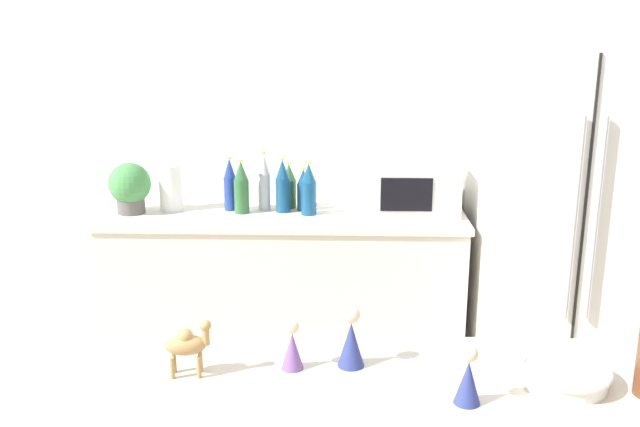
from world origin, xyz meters
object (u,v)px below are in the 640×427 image
back_bottle_1 (283,186)px  back_bottle_3 (289,186)px  microwave (412,187)px  camel_figurine (187,344)px  fruit_bowl (564,374)px  wise_man_figurine_crimson (468,379)px  wise_man_figurine_blue (292,348)px  back_bottle_6 (303,190)px  paper_towel_roll (171,188)px  back_bottle_2 (230,185)px  back_bottle_4 (264,182)px  back_bottle_5 (241,188)px  back_bottle_0 (309,190)px  refrigerator (560,217)px  potted_plant (130,187)px  wise_man_figurine_purple (351,341)px

back_bottle_1 → back_bottle_3: bearing=73.0°
microwave → camel_figurine: 2.21m
fruit_bowl → wise_man_figurine_crimson: (-0.26, -0.10, 0.04)m
wise_man_figurine_blue → back_bottle_6: bearing=92.3°
paper_towel_roll → back_bottle_2: (0.32, 0.02, 0.02)m
fruit_bowl → back_bottle_3: bearing=111.5°
back_bottle_4 → back_bottle_5: (-0.11, -0.07, -0.01)m
back_bottle_0 → back_bottle_5: bearing=176.8°
camel_figurine → back_bottle_0: bearing=83.9°
fruit_bowl → camel_figurine: (-0.95, 0.02, 0.06)m
back_bottle_3 → fruit_bowl: 2.32m
paper_towel_roll → back_bottle_1: bearing=-1.1°
back_bottle_1 → wise_man_figurine_crimson: 2.26m
back_bottle_1 → wise_man_figurine_crimson: size_ratio=1.95×
refrigerator → back_bottle_0: (-1.32, 0.03, 0.13)m
back_bottle_1 → back_bottle_4: 0.11m
back_bottle_5 → paper_towel_roll: bearing=173.9°
back_bottle_4 → fruit_bowl: bearing=-65.1°
potted_plant → back_bottle_5: back_bottle_5 is taller
back_bottle_4 → back_bottle_6: back_bottle_4 is taller
wise_man_figurine_purple → paper_towel_roll: bearing=115.5°
microwave → back_bottle_0: size_ratio=1.70×
wise_man_figurine_purple → back_bottle_0: bearing=96.0°
microwave → back_bottle_3: size_ratio=1.91×
fruit_bowl → refrigerator: bearing=73.8°
back_bottle_6 → potted_plant: bearing=-174.8°
microwave → back_bottle_4: (-0.79, 0.03, 0.01)m
back_bottle_1 → back_bottle_4: (-0.10, 0.04, 0.01)m
back_bottle_3 → fruit_bowl: back_bottle_3 is taller
potted_plant → wise_man_figurine_purple: 2.26m
microwave → fruit_bowl: size_ratio=2.09×
microwave → fruit_bowl: (0.19, -2.09, 0.01)m
back_bottle_1 → back_bottle_3: size_ratio=1.16×
refrigerator → back_bottle_5: (-1.68, 0.05, 0.13)m
potted_plant → wise_man_figurine_crimson: bearing=-56.0°
paper_towel_roll → back_bottle_3: size_ratio=0.99×
back_bottle_3 → back_bottle_4: 0.14m
back_bottle_6 → wise_man_figurine_blue: size_ratio=1.71×
back_bottle_1 → back_bottle_2: (-0.29, 0.03, -0.00)m
refrigerator → wise_man_figurine_blue: refrigerator is taller
paper_towel_roll → camel_figurine: bearing=-75.5°
refrigerator → back_bottle_0: 1.32m
potted_plant → back_bottle_1: bearing=3.6°
wise_man_figurine_blue → back_bottle_3: bearing=94.5°
back_bottle_0 → back_bottle_6: bearing=111.9°
wise_man_figurine_blue → wise_man_figurine_purple: (0.15, 0.02, 0.01)m
back_bottle_4 → wise_man_figurine_crimson: 2.33m
refrigerator → wise_man_figurine_crimson: bearing=-111.8°
microwave → potted_plant: bearing=-177.4°
camel_figurine → microwave: bearing=69.8°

